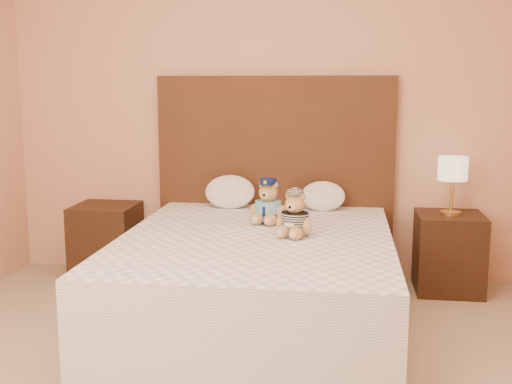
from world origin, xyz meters
TOP-DOWN VIEW (x-y plane):
  - room_walls at (0.00, 0.46)m, footprint 4.04×4.52m
  - bed at (0.00, 1.20)m, footprint 1.60×2.00m
  - headboard at (0.00, 2.21)m, footprint 1.75×0.08m
  - nightstand_left at (-1.25, 2.00)m, footprint 0.45×0.45m
  - nightstand_right at (1.25, 2.00)m, footprint 0.45×0.45m
  - lamp at (1.25, 2.00)m, footprint 0.20×0.20m
  - teddy_police at (0.03, 1.55)m, footprint 0.30×0.29m
  - teddy_prisoner at (0.23, 1.21)m, footprint 0.30×0.30m
  - pillow_left at (-0.31, 2.03)m, footprint 0.36×0.24m
  - pillow_right at (0.37, 2.03)m, footprint 0.32×0.20m

SIDE VIEW (x-z plane):
  - nightstand_left at x=-1.25m, z-range 0.00..0.55m
  - nightstand_right at x=1.25m, z-range 0.00..0.55m
  - bed at x=0.00m, z-range 0.00..0.55m
  - pillow_right at x=0.37m, z-range 0.55..0.77m
  - pillow_left at x=-0.31m, z-range 0.55..0.81m
  - teddy_prisoner at x=0.23m, z-range 0.55..0.82m
  - teddy_police at x=0.03m, z-range 0.55..0.84m
  - headboard at x=0.00m, z-range 0.00..1.50m
  - lamp at x=1.25m, z-range 0.65..1.05m
  - room_walls at x=0.00m, z-range 0.45..3.17m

